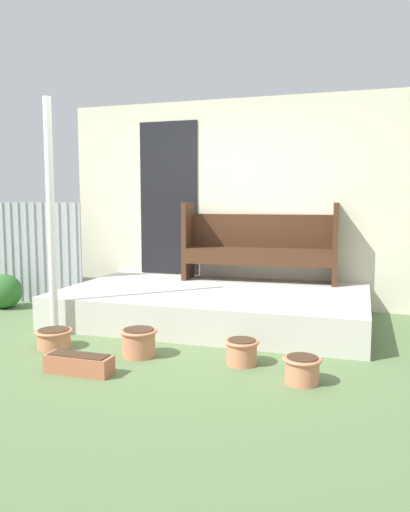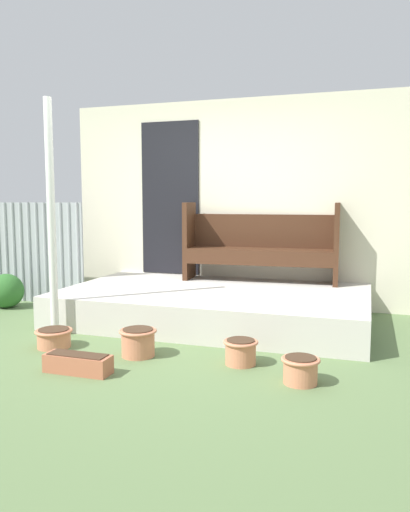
# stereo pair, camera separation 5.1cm
# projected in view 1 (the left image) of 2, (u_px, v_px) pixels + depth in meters

# --- Properties ---
(ground_plane) EXTENTS (24.00, 24.00, 0.00)m
(ground_plane) POSITION_uv_depth(u_px,v_px,m) (167.00, 343.00, 4.71)
(ground_plane) COLOR #5B7547
(porch_slab) EXTENTS (3.31, 1.93, 0.35)m
(porch_slab) POSITION_uv_depth(u_px,v_px,m) (214.00, 305.00, 5.55)
(porch_slab) COLOR beige
(porch_slab) RESTS_ON ground_plane
(house_wall) EXTENTS (4.51, 0.08, 2.60)m
(house_wall) POSITION_uv_depth(u_px,v_px,m) (233.00, 203.00, 6.38)
(house_wall) COLOR beige
(house_wall) RESTS_ON ground_plane
(support_post) EXTENTS (0.08, 0.08, 2.31)m
(support_post) POSITION_uv_depth(u_px,v_px,m) (51.00, 219.00, 4.82)
(support_post) COLOR white
(support_post) RESTS_ON ground_plane
(bench) EXTENTS (1.88, 0.51, 0.96)m
(bench) POSITION_uv_depth(u_px,v_px,m) (259.00, 242.00, 6.09)
(bench) COLOR #422616
(bench) RESTS_ON porch_slab
(flower_pot_left) EXTENTS (0.34, 0.34, 0.17)m
(flower_pot_left) POSITION_uv_depth(u_px,v_px,m) (54.00, 337.00, 4.54)
(flower_pot_left) COLOR tan
(flower_pot_left) RESTS_ON ground_plane
(flower_pot_middle) EXTENTS (0.33, 0.33, 0.24)m
(flower_pot_middle) POSITION_uv_depth(u_px,v_px,m) (139.00, 341.00, 4.29)
(flower_pot_middle) COLOR tan
(flower_pot_middle) RESTS_ON ground_plane
(flower_pot_right) EXTENTS (0.29, 0.29, 0.21)m
(flower_pot_right) POSITION_uv_depth(u_px,v_px,m) (242.00, 351.00, 4.08)
(flower_pot_right) COLOR tan
(flower_pot_right) RESTS_ON ground_plane
(flower_pot_far_right) EXTENTS (0.29, 0.29, 0.20)m
(flower_pot_far_right) POSITION_uv_depth(u_px,v_px,m) (302.00, 368.00, 3.66)
(flower_pot_far_right) COLOR tan
(flower_pot_far_right) RESTS_ON ground_plane
(planter_box_rect) EXTENTS (0.54, 0.17, 0.15)m
(planter_box_rect) POSITION_uv_depth(u_px,v_px,m) (79.00, 364.00, 3.87)
(planter_box_rect) COLOR #B76647
(planter_box_rect) RESTS_ON ground_plane
(shrub_by_fence) EXTENTS (0.44, 0.40, 0.43)m
(shrub_by_fence) POSITION_uv_depth(u_px,v_px,m) (4.00, 291.00, 6.18)
(shrub_by_fence) COLOR #2D6628
(shrub_by_fence) RESTS_ON ground_plane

